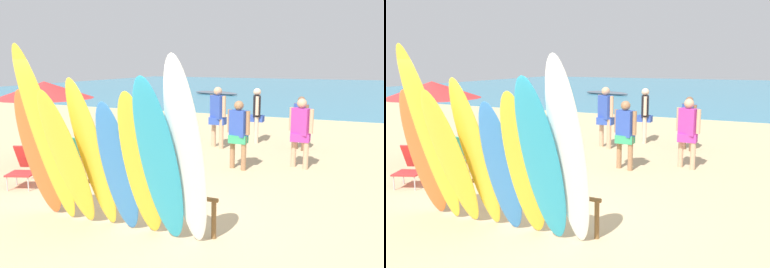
% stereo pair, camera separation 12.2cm
% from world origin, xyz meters
% --- Properties ---
extents(ground, '(60.00, 60.00, 0.00)m').
position_xyz_m(ground, '(0.00, 14.00, 0.00)').
color(ground, tan).
extents(ocean_water, '(60.00, 40.00, 0.02)m').
position_xyz_m(ocean_water, '(0.00, 32.97, 0.01)').
color(ocean_water, teal).
rests_on(ocean_water, ground).
extents(surfboard_rack, '(3.00, 0.07, 0.60)m').
position_xyz_m(surfboard_rack, '(0.00, 0.00, 0.48)').
color(surfboard_rack, brown).
rests_on(surfboard_rack, ground).
extents(surfboard_orange_0, '(0.59, 0.68, 2.09)m').
position_xyz_m(surfboard_orange_0, '(-1.31, -0.45, 1.05)').
color(surfboard_orange_0, orange).
rests_on(surfboard_orange_0, ground).
extents(surfboard_yellow_1, '(0.60, 0.95, 2.72)m').
position_xyz_m(surfboard_yellow_1, '(-0.95, -0.64, 1.36)').
color(surfboard_yellow_1, yellow).
rests_on(surfboard_yellow_1, ground).
extents(surfboard_yellow_2, '(0.61, 0.92, 2.12)m').
position_xyz_m(surfboard_yellow_2, '(-0.59, -0.62, 1.06)').
color(surfboard_yellow_2, yellow).
rests_on(surfboard_yellow_2, ground).
extents(surfboard_yellow_3, '(0.54, 0.87, 2.28)m').
position_xyz_m(surfboard_yellow_3, '(-0.21, -0.53, 1.14)').
color(surfboard_yellow_3, yellow).
rests_on(surfboard_yellow_3, ground).
extents(surfboard_blue_4, '(0.52, 0.76, 1.98)m').
position_xyz_m(surfboard_blue_4, '(0.21, -0.52, 0.99)').
color(surfboard_blue_4, '#337AD1').
rests_on(surfboard_blue_4, ground).
extents(surfboard_yellow_5, '(0.57, 0.90, 2.13)m').
position_xyz_m(surfboard_yellow_5, '(0.60, -0.54, 1.07)').
color(surfboard_yellow_5, yellow).
rests_on(surfboard_yellow_5, ground).
extents(surfboard_teal_6, '(0.57, 0.90, 2.33)m').
position_xyz_m(surfboard_teal_6, '(0.92, -0.61, 1.16)').
color(surfboard_teal_6, '#289EC6').
rests_on(surfboard_teal_6, ground).
extents(surfboard_white_7, '(0.49, 0.88, 2.58)m').
position_xyz_m(surfboard_white_7, '(1.29, -0.57, 1.29)').
color(surfboard_white_7, white).
rests_on(surfboard_white_7, ground).
extents(beachgoer_by_water, '(0.43, 0.61, 1.67)m').
position_xyz_m(beachgoer_by_water, '(0.04, 7.04, 0.96)').
color(beachgoer_by_water, beige).
rests_on(beachgoer_by_water, ground).
extents(beachgoer_near_rack, '(0.58, 0.32, 1.59)m').
position_xyz_m(beachgoer_near_rack, '(0.54, 3.76, 0.92)').
color(beachgoer_near_rack, '#9E704C').
rests_on(beachgoer_near_rack, ground).
extents(beachgoer_photographing, '(0.58, 0.35, 1.63)m').
position_xyz_m(beachgoer_photographing, '(1.82, 4.45, 0.94)').
color(beachgoer_photographing, tan).
rests_on(beachgoer_photographing, ground).
extents(beachgoer_strolling, '(0.59, 0.42, 1.75)m').
position_xyz_m(beachgoer_strolling, '(-0.76, 5.81, 1.01)').
color(beachgoer_strolling, tan).
rests_on(beachgoer_strolling, ground).
extents(beachgoer_midbeach, '(0.46, 0.40, 1.51)m').
position_xyz_m(beachgoer_midbeach, '(1.46, 6.49, 0.87)').
color(beachgoer_midbeach, brown).
rests_on(beachgoer_midbeach, ground).
extents(beach_chair_red, '(0.63, 0.80, 0.80)m').
position_xyz_m(beach_chair_red, '(-2.75, 1.90, 0.42)').
color(beach_chair_red, '#B7B7BC').
rests_on(beach_chair_red, ground).
extents(beach_chair_blue, '(0.72, 0.84, 0.81)m').
position_xyz_m(beach_chair_blue, '(-2.93, 0.77, 0.43)').
color(beach_chair_blue, '#B7B7BC').
rests_on(beach_chair_blue, ground).
extents(beach_chair_striped, '(0.68, 0.79, 0.83)m').
position_xyz_m(beach_chair_striped, '(-2.37, 3.05, 0.43)').
color(beach_chair_striped, '#B7B7BC').
rests_on(beach_chair_striped, ground).
extents(beach_umbrella, '(2.27, 2.27, 2.00)m').
position_xyz_m(beach_umbrella, '(-3.78, 2.27, 1.80)').
color(beach_umbrella, silver).
rests_on(beach_umbrella, ground).
extents(distant_boat, '(3.71, 1.42, 0.29)m').
position_xyz_m(distant_boat, '(-7.64, 23.29, 0.13)').
color(distant_boat, '#4C515B').
rests_on(distant_boat, ground).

